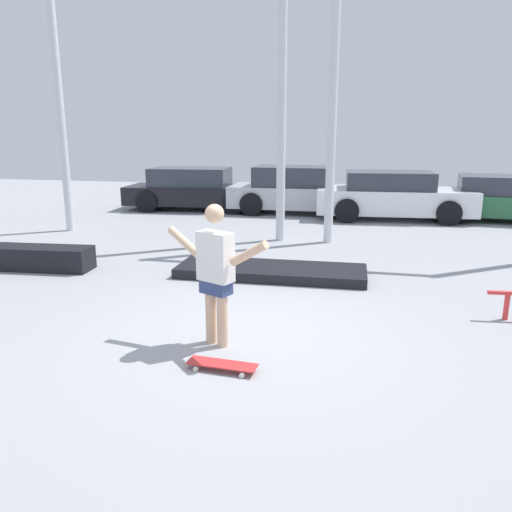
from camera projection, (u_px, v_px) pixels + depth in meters
ground_plane at (246, 337)px, 6.18m from camera, size 36.00×36.00×0.00m
skateboarder at (216, 269)px, 5.74m from camera, size 1.39×0.69×1.69m
skateboard at (222, 364)px, 5.30m from camera, size 0.77×0.29×0.08m
grind_box at (23, 257)px, 9.22m from camera, size 2.62×0.77×0.43m
manual_pad at (271, 271)px, 8.78m from camera, size 3.32×1.16×0.17m
canopy_support_left at (163, 64)px, 11.35m from camera, size 5.68×0.20×6.58m
canopy_support_right at (472, 55)px, 9.96m from camera, size 5.68×0.20×6.58m
parked_car_black at (195, 189)px, 16.25m from camera, size 4.60×2.14×1.35m
parked_car_silver at (296, 191)px, 15.55m from camera, size 4.17×1.98×1.44m
parked_car_white at (393, 196)px, 14.43m from camera, size 4.50×2.15×1.37m
parked_car_green at (507, 199)px, 14.15m from camera, size 4.43×2.20×1.27m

